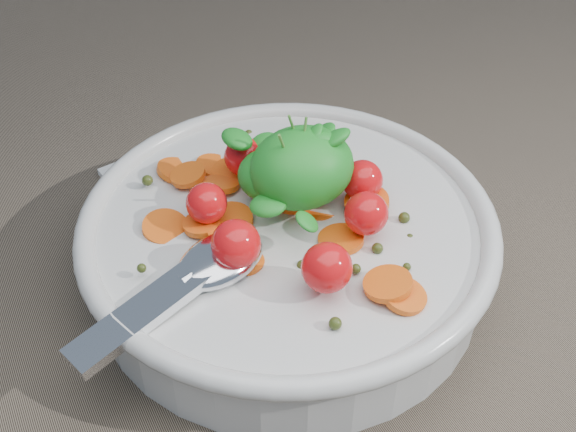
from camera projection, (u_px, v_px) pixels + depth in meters
name	position (u px, v px, depth m)	size (l,w,h in m)	color
ground	(310.00, 301.00, 0.50)	(6.00, 6.00, 0.00)	#716250
bowl	(288.00, 241.00, 0.50)	(0.31, 0.28, 0.12)	silver
napkin	(219.00, 180.00, 0.60)	(0.16, 0.14, 0.01)	white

